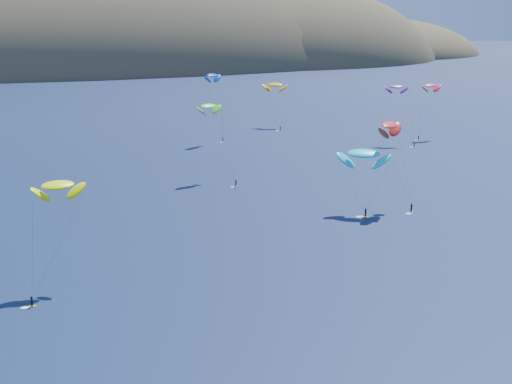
{
  "coord_description": "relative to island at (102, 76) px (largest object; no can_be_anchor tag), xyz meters",
  "views": [
    {
      "loc": [
        -55.48,
        -47.81,
        44.35
      ],
      "look_at": [
        -6.51,
        80.0,
        9.0
      ],
      "focal_mm": 50.0,
      "sensor_mm": 36.0,
      "label": 1
    }
  ],
  "objects": [
    {
      "name": "kitesurfer_5",
      "position": [
        -17.27,
        -474.27,
        23.95
      ],
      "size": [
        12.22,
        10.66,
        16.36
      ],
      "rotation": [
        0.0,
        0.0,
        -0.58
      ],
      "color": "gold",
      "rests_on": "ground"
    },
    {
      "name": "kitesurfer_6",
      "position": [
        34.53,
        -403.8,
        29.72
      ],
      "size": [
        8.4,
        13.43,
        21.16
      ],
      "rotation": [
        0.0,
        0.0,
        -0.45
      ],
      "color": "gold",
      "rests_on": "ground"
    },
    {
      "name": "kitesurfer_9",
      "position": [
        -10.32,
        -473.32,
        29.75
      ],
      "size": [
        10.12,
        11.24,
        21.66
      ],
      "rotation": [
        0.0,
        0.0,
        0.62
      ],
      "color": "gold",
      "rests_on": "ground"
    },
    {
      "name": "kitesurfer_4",
      "position": [
        -22.24,
        -379.64,
        33.28
      ],
      "size": [
        8.45,
        7.63,
        24.77
      ],
      "rotation": [
        0.0,
        0.0,
        0.65
      ],
      "color": "gold",
      "rests_on": "ground"
    },
    {
      "name": "kitesurfer_3",
      "position": [
        -39.6,
        -431.17,
        30.14
      ],
      "size": [
        8.14,
        14.65,
        21.5
      ],
      "rotation": [
        0.0,
        0.0,
        0.34
      ],
      "color": "gold",
      "rests_on": "ground"
    },
    {
      "name": "kitesurfer_8",
      "position": [
        51.35,
        -399.24,
        29.06
      ],
      "size": [
        10.76,
        5.57,
        20.51
      ],
      "rotation": [
        0.0,
        0.0,
        0.09
      ],
      "color": "gold",
      "rests_on": "ground"
    },
    {
      "name": "kitesurfer_11",
      "position": [
        10.14,
        -356.24,
        26.72
      ],
      "size": [
        10.09,
        16.87,
        18.59
      ],
      "rotation": [
        0.0,
        0.0,
        -0.61
      ],
      "color": "gold",
      "rests_on": "ground"
    },
    {
      "name": "island",
      "position": [
        0.0,
        0.0,
        0.0
      ],
      "size": [
        730.0,
        300.0,
        210.0
      ],
      "color": "#3D3526",
      "rests_on": "ground"
    },
    {
      "name": "kitesurfer_2",
      "position": [
        -84.87,
        -494.57,
        27.39
      ],
      "size": [
        10.81,
        11.29,
        18.97
      ],
      "rotation": [
        0.0,
        0.0,
        0.1
      ],
      "color": "gold",
      "rests_on": "ground"
    }
  ]
}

